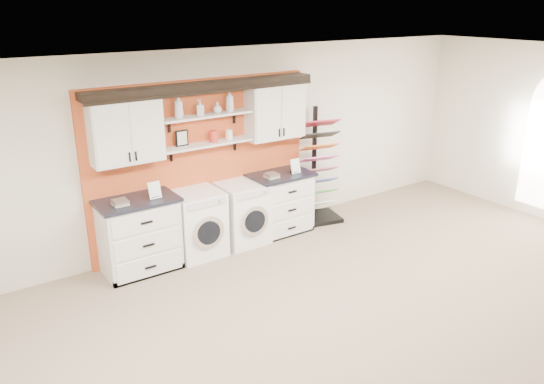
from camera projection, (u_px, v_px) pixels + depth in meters
ceiling at (440, 86)px, 3.93m from camera, size 10.00×10.00×0.00m
wall_back at (201, 150)px, 7.51m from camera, size 10.00×0.00×10.00m
accent_panel at (203, 164)px, 7.55m from camera, size 3.40×0.07×2.40m
upper_cabinet_left at (125, 130)px, 6.59m from camera, size 0.90×0.35×0.84m
upper_cabinet_right at (275, 110)px, 7.79m from camera, size 0.90×0.35×0.84m
shelf_lower at (207, 144)px, 7.31m from camera, size 1.32×0.28×0.03m
shelf_upper at (206, 115)px, 7.18m from camera, size 1.32×0.28×0.03m
crown_molding at (204, 86)px, 7.05m from camera, size 3.30×0.41×0.13m
picture_frame at (182, 138)px, 7.12m from camera, size 0.18×0.02×0.22m
canister_red at (213, 136)px, 7.33m from camera, size 0.11×0.11×0.16m
canister_cream at (229, 135)px, 7.47m from camera, size 0.10×0.10×0.14m
base_cabinet_left at (139, 235)px, 6.94m from camera, size 1.03×0.66×1.01m
base_cabinet_right at (280, 203)px, 8.15m from camera, size 0.96×0.66×0.94m
washer at (197, 223)px, 7.39m from camera, size 0.67×0.71×0.93m
dryer at (242, 213)px, 7.79m from camera, size 0.65×0.71×0.91m
sample_rack at (318, 186)px, 8.56m from camera, size 0.78×0.70×1.84m
soap_bottle_a at (179, 106)px, 6.91m from camera, size 0.17×0.17×0.31m
soap_bottle_b at (200, 107)px, 7.09m from camera, size 0.13×0.12×0.21m
soap_bottle_c at (217, 108)px, 7.24m from camera, size 0.16×0.16×0.15m
soap_bottle_d at (230, 101)px, 7.32m from camera, size 0.16×0.16×0.30m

